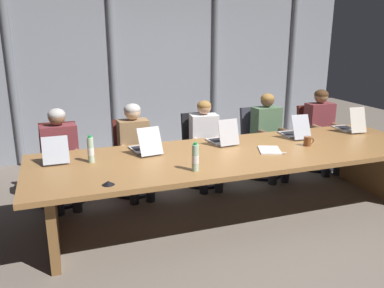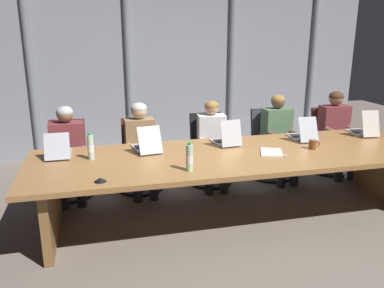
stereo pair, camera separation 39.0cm
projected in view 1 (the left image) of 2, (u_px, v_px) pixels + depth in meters
The scene contains 23 objects.
ground_plane at pixel (235, 214), 4.45m from camera, with size 12.85×12.85×0.00m, color #6B6056.
conference_table at pixel (237, 163), 4.28m from camera, with size 4.38×1.33×0.73m.
curtain_backdrop at pixel (167, 61), 6.49m from camera, with size 6.43×0.17×3.06m.
laptop_left_end at pixel (56, 155), 3.97m from camera, with size 0.25×0.44×0.27m.
laptop_left_mid at pixel (145, 147), 4.24m from camera, with size 0.30×0.48×0.29m.
laptop_center at pixel (223, 138), 4.56m from camera, with size 0.28×0.42×0.31m.
laptop_right_mid at pixel (294, 132), 4.86m from camera, with size 0.25×0.46×0.29m.
laptop_right_end at pixel (350, 126), 5.15m from camera, with size 0.26×0.47×0.33m.
office_chair_left_end at pixel (60, 172), 4.77m from camera, with size 0.60×0.60×0.93m.
office_chair_left_mid at pixel (133, 165), 5.05m from camera, with size 0.60×0.60×0.90m.
office_chair_center at pixel (201, 157), 5.36m from camera, with size 0.60×0.60×0.93m.
office_chair_right_mid at pixel (259, 150), 5.65m from camera, with size 0.60×0.60×0.95m.
office_chair_right_end at pixel (315, 144), 5.95m from camera, with size 0.60×0.60×0.92m.
person_left_end at pixel (61, 151), 4.55m from camera, with size 0.45×0.57×1.14m.
person_left_mid at pixel (135, 144), 4.83m from camera, with size 0.38×0.55×1.15m.
person_center at pixel (206, 139), 5.13m from camera, with size 0.41×0.57×1.13m.
person_right_mid at pixel (269, 131), 5.44m from camera, with size 0.41×0.56×1.17m.
person_right_end at pixel (322, 125), 5.72m from camera, with size 0.41×0.55×1.19m.
water_bottle_primary at pixel (195, 158), 3.63m from camera, with size 0.07×0.07×0.27m.
water_bottle_secondary at pixel (91, 150), 3.87m from camera, with size 0.06×0.06×0.28m.
coffee_mug_near at pixel (308, 141), 4.46m from camera, with size 0.13×0.08×0.11m.
conference_mic_left_side at pixel (108, 183), 3.32m from camera, with size 0.11×0.11×0.04m, color black.
spiral_notepad at pixel (270, 150), 4.27m from camera, with size 0.32×0.36×0.03m.
Camera 1 is at (-1.83, -3.66, 1.98)m, focal length 36.66 mm.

